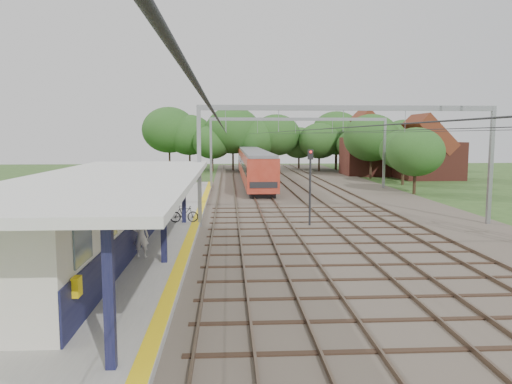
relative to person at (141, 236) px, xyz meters
name	(u,v)px	position (x,y,z in m)	size (l,w,h in m)	color
ground	(349,325)	(6.94, -6.85, -1.22)	(160.00, 160.00, 0.00)	#2D4C1E
ballast_bed	(312,195)	(10.94, 23.15, -1.17)	(18.00, 90.00, 0.10)	#473D33
platform	(154,229)	(-0.56, 7.15, -1.05)	(5.00, 52.00, 0.35)	gray
yellow_stripe	(194,225)	(1.69, 7.15, -0.87)	(0.45, 52.00, 0.01)	yellow
station_building	(93,216)	(-1.94, 0.15, 0.82)	(3.41, 18.00, 3.40)	beige
canopy	(114,179)	(-0.84, -0.85, 2.42)	(6.40, 20.00, 3.44)	black
rail_tracks	(284,194)	(8.44, 23.15, -1.05)	(11.80, 88.00, 0.15)	brown
catenary_system	(315,133)	(10.32, 18.43, 4.29)	(17.22, 88.00, 7.00)	gray
tree_band	(279,138)	(10.78, 50.27, 3.70)	(31.72, 30.88, 8.82)	#382619
house_near	(429,154)	(27.94, 39.15, 1.76)	(7.00, 6.12, 7.89)	brown
house_far	(374,151)	(22.94, 45.15, 2.01)	(8.00, 6.12, 8.66)	brown
person	(141,236)	(0.00, 0.00, 0.00)	(0.64, 0.42, 1.75)	silver
bicycle	(184,214)	(1.04, 8.15, -0.39)	(0.46, 1.62, 0.97)	black
train	(253,164)	(6.44, 36.77, 0.78)	(2.71, 33.79, 3.58)	black
signal_post	(310,178)	(8.29, 8.20, 1.64)	(0.35, 0.30, 4.50)	black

